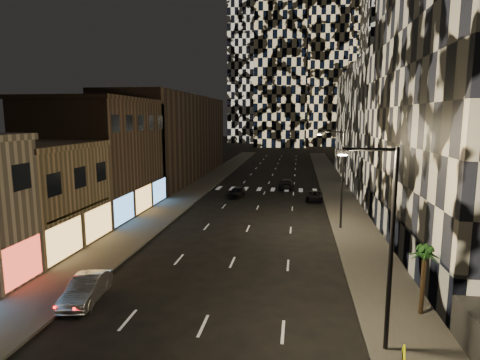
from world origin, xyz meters
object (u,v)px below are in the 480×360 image
(streetlight_far, at_px, (340,173))
(car_silver_parked, at_px, (86,289))
(palm_tree, at_px, (425,258))
(car_dark_oncoming, at_px, (287,184))
(car_dark_rightlane, at_px, (315,196))
(car_dark_midlane, at_px, (237,192))
(streetlight_near, at_px, (386,236))

(streetlight_far, height_order, car_silver_parked, streetlight_far)
(car_silver_parked, xyz_separation_m, palm_tree, (18.32, 0.96, 2.49))
(car_dark_oncoming, distance_m, palm_tree, 38.38)
(car_silver_parked, bearing_deg, car_dark_rightlane, 58.44)
(streetlight_far, distance_m, car_dark_midlane, 18.57)
(streetlight_near, height_order, palm_tree, streetlight_near)
(streetlight_far, xyz_separation_m, car_dark_oncoming, (-5.38, 21.07, -4.64))
(car_dark_midlane, distance_m, palm_tree, 33.41)
(car_dark_rightlane, bearing_deg, car_dark_midlane, 178.59)
(car_dark_midlane, relative_size, palm_tree, 1.06)
(streetlight_near, distance_m, streetlight_far, 20.00)
(car_dark_midlane, xyz_separation_m, car_dark_rightlane, (10.00, -1.01, -0.08))
(car_dark_oncoming, distance_m, car_dark_rightlane, 9.20)
(car_dark_midlane, xyz_separation_m, car_dark_oncoming, (6.31, 7.42, 0.04))
(car_dark_oncoming, bearing_deg, car_silver_parked, 76.43)
(car_silver_parked, relative_size, palm_tree, 1.18)
(palm_tree, bearing_deg, car_dark_midlane, 115.72)
(car_dark_oncoming, relative_size, car_dark_rightlane, 1.15)
(streetlight_far, relative_size, car_silver_parked, 2.04)
(car_dark_midlane, bearing_deg, car_dark_rightlane, 1.66)
(car_silver_parked, bearing_deg, streetlight_near, -16.53)
(streetlight_near, distance_m, palm_tree, 5.05)
(car_silver_parked, distance_m, car_dark_oncoming, 39.71)
(car_dark_midlane, height_order, car_dark_oncoming, car_dark_oncoming)
(car_silver_parked, distance_m, palm_tree, 18.52)
(car_silver_parked, bearing_deg, streetlight_far, 41.34)
(car_dark_midlane, bearing_deg, car_silver_parked, -89.69)
(streetlight_far, bearing_deg, streetlight_near, -90.00)
(car_silver_parked, height_order, palm_tree, palm_tree)
(car_dark_oncoming, xyz_separation_m, palm_tree, (8.14, -37.43, 2.50))
(streetlight_far, relative_size, car_dark_oncoming, 1.83)
(streetlight_far, bearing_deg, palm_tree, -80.39)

